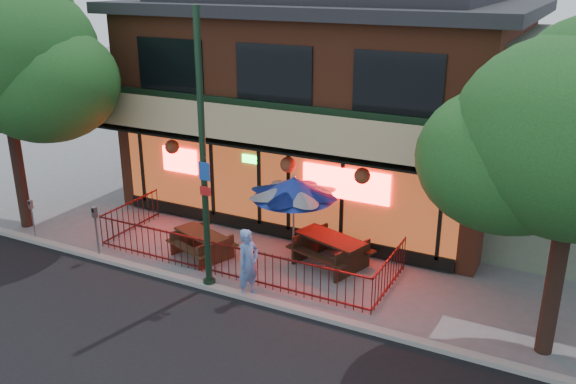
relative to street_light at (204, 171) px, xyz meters
name	(u,v)px	position (x,y,z in m)	size (l,w,h in m)	color
ground	(218,280)	(0.00, 0.40, -3.15)	(80.00, 80.00, 0.00)	gray
curb	(207,286)	(0.00, -0.10, -3.09)	(80.00, 0.25, 0.12)	#999993
restaurant_building	(329,83)	(0.00, 7.51, 0.98)	(12.96, 9.49, 8.05)	brown
patio_fence	(227,251)	(0.00, 0.91, -2.52)	(8.44, 2.62, 1.00)	#48100F
street_light	(204,171)	(0.00, 0.00, 0.00)	(0.43, 0.32, 7.00)	black
street_tree_left	(3,45)	(-7.46, 0.79, 2.52)	(5.60, 5.60, 8.05)	#2F1E17
picnic_table_left	(202,241)	(-1.19, 1.41, -2.67)	(2.05, 1.81, 0.73)	#3E2816
picnic_table_right	(331,247)	(2.30, 2.56, -2.59)	(2.37, 2.07, 0.85)	black
patio_umbrella	(294,188)	(1.27, 2.31, -0.96)	(2.25, 2.25, 2.57)	gray
pedestrian	(248,264)	(1.16, 0.05, -2.25)	(0.66, 0.43, 1.81)	#6385C7
parking_meter_near	(96,224)	(-3.77, 0.00, -2.10)	(0.16, 0.14, 1.54)	gray
parking_meter_far	(32,213)	(-6.32, 0.00, -2.26)	(0.12, 0.11, 1.31)	gray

